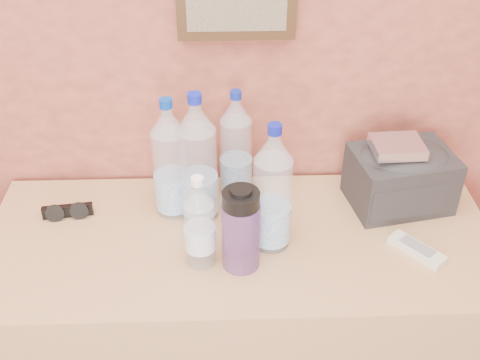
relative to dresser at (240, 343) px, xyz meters
name	(u,v)px	position (x,y,z in m)	size (l,w,h in m)	color
dresser	(240,343)	(0.00, 0.00, 0.00)	(1.34, 0.56, 0.84)	tan
pet_large_a	(198,165)	(-0.11, 0.11, 0.58)	(0.10, 0.10, 0.37)	silver
pet_large_b	(236,149)	(0.00, 0.21, 0.56)	(0.09, 0.09, 0.32)	silver
pet_large_c	(171,164)	(-0.18, 0.13, 0.57)	(0.09, 0.09, 0.34)	silver
pet_large_d	(272,194)	(0.08, -0.02, 0.57)	(0.10, 0.10, 0.35)	silver
pet_small	(200,226)	(-0.10, -0.08, 0.53)	(0.07, 0.07, 0.25)	silver
nalgene_bottle	(241,228)	(0.00, -0.10, 0.53)	(0.09, 0.09, 0.23)	#583280
sunglasses	(68,211)	(-0.47, 0.11, 0.44)	(0.14, 0.05, 0.03)	black
ac_remote	(417,250)	(0.45, -0.07, 0.43)	(0.15, 0.05, 0.02)	white
toiletry_bag	(401,176)	(0.45, 0.14, 0.51)	(0.26, 0.19, 0.18)	black
foil_packet	(397,146)	(0.42, 0.13, 0.61)	(0.13, 0.11, 0.03)	silver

